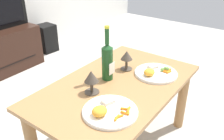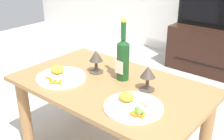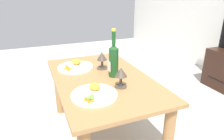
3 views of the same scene
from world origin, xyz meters
name	(u,v)px [view 1 (image 1 of 3)]	position (x,y,z in m)	size (l,w,h in m)	color
dining_table	(117,98)	(0.00, 0.00, 0.41)	(1.09, 0.66, 0.52)	#9E7042
floor_speaker	(47,38)	(0.88, 1.75, 0.18)	(0.21, 0.21, 0.36)	black
wine_bottle	(107,60)	(0.02, 0.09, 0.65)	(0.07, 0.07, 0.35)	#19471E
goblet_left	(91,78)	(-0.16, 0.06, 0.61)	(0.09, 0.09, 0.14)	#473D33
goblet_right	(127,57)	(0.20, 0.06, 0.61)	(0.08, 0.08, 0.13)	#473D33
dinner_plate_left	(109,111)	(-0.26, -0.13, 0.53)	(0.29, 0.29, 0.06)	white
dinner_plate_right	(156,73)	(0.25, -0.13, 0.53)	(0.28, 0.28, 0.05)	white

